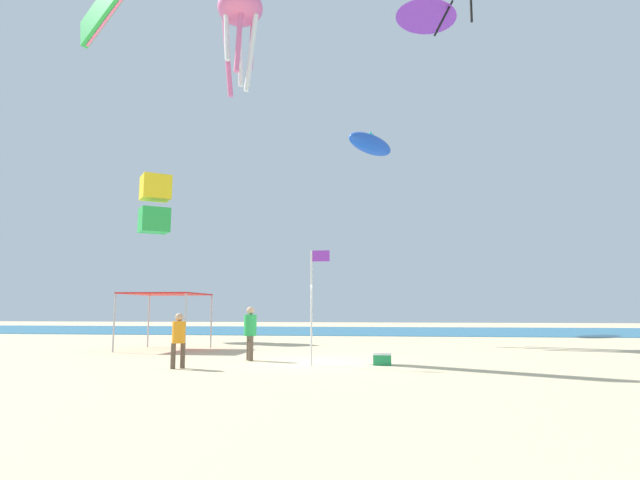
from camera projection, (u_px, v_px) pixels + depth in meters
ground at (312, 364)px, 17.41m from camera, size 110.00×110.00×0.10m
ocean_strip at (358, 331)px, 43.44m from camera, size 110.00×18.16×0.03m
canopy_tent at (167, 296)px, 23.10m from camera, size 3.11×3.22×2.44m
person_near_tent at (250, 329)px, 18.08m from camera, size 0.43×0.45×1.82m
person_leftmost at (179, 336)px, 15.64m from camera, size 0.39×0.39×1.62m
banner_flag at (314, 295)px, 16.62m from camera, size 0.61×0.06×3.59m
cooler_box at (382, 359)px, 16.50m from camera, size 0.57×0.37×0.35m
kite_parafoil_green at (110, 0)px, 24.50m from camera, size 4.68×3.42×3.33m
kite_octopus_pink at (240, 13)px, 34.18m from camera, size 4.13×4.13×6.90m
kite_box_yellow at (155, 204)px, 31.39m from camera, size 2.27×2.28×3.45m
kite_delta_purple at (426, 12)px, 36.99m from camera, size 5.90×5.88×3.44m
kite_inflatable_blue at (371, 144)px, 43.03m from camera, size 4.49×5.42×2.07m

